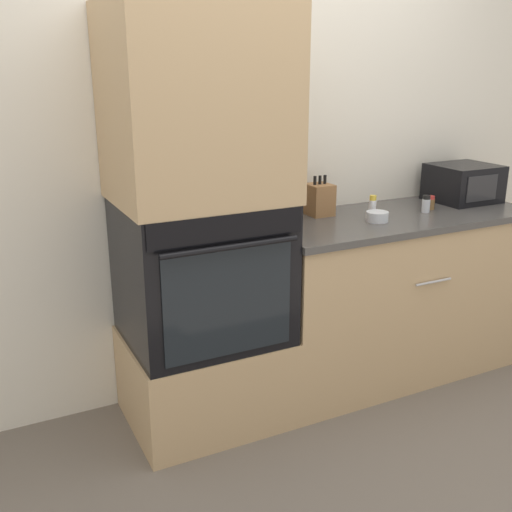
% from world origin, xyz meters
% --- Properties ---
extents(ground_plane, '(12.00, 12.00, 0.00)m').
position_xyz_m(ground_plane, '(0.00, 0.00, 0.00)').
color(ground_plane, '#6B6056').
extents(wall_back, '(8.00, 0.05, 2.50)m').
position_xyz_m(wall_back, '(0.00, 0.63, 1.25)').
color(wall_back, silver).
rests_on(wall_back, ground_plane).
extents(oven_cabinet_base, '(0.72, 0.60, 0.43)m').
position_xyz_m(oven_cabinet_base, '(-0.36, 0.30, 0.22)').
color(oven_cabinet_base, tan).
rests_on(oven_cabinet_base, ground_plane).
extents(wall_oven, '(0.70, 0.64, 0.65)m').
position_xyz_m(wall_oven, '(-0.36, 0.30, 0.76)').
color(wall_oven, black).
rests_on(wall_oven, oven_cabinet_base).
extents(oven_cabinet_upper, '(0.72, 0.60, 0.81)m').
position_xyz_m(oven_cabinet_upper, '(-0.36, 0.30, 1.49)').
color(oven_cabinet_upper, tan).
rests_on(oven_cabinet_upper, wall_oven).
extents(counter_unit, '(1.50, 0.63, 0.90)m').
position_xyz_m(counter_unit, '(0.74, 0.30, 0.45)').
color(counter_unit, tan).
rests_on(counter_unit, ground_plane).
extents(microwave, '(0.35, 0.32, 0.21)m').
position_xyz_m(microwave, '(1.28, 0.39, 1.00)').
color(microwave, black).
rests_on(microwave, counter_unit).
extents(knife_block, '(0.12, 0.13, 0.21)m').
position_xyz_m(knife_block, '(0.36, 0.47, 0.98)').
color(knife_block, olive).
rests_on(knife_block, counter_unit).
extents(bowl, '(0.11, 0.11, 0.05)m').
position_xyz_m(bowl, '(0.55, 0.22, 0.92)').
color(bowl, silver).
rests_on(bowl, counter_unit).
extents(condiment_jar_near, '(0.06, 0.06, 0.07)m').
position_xyz_m(condiment_jar_near, '(0.97, 0.31, 0.93)').
color(condiment_jar_near, brown).
rests_on(condiment_jar_near, counter_unit).
extents(condiment_jar_mid, '(0.04, 0.04, 0.09)m').
position_xyz_m(condiment_jar_mid, '(0.90, 0.26, 0.94)').
color(condiment_jar_mid, silver).
rests_on(condiment_jar_mid, counter_unit).
extents(condiment_jar_far, '(0.04, 0.04, 0.11)m').
position_xyz_m(condiment_jar_far, '(0.59, 0.31, 0.95)').
color(condiment_jar_far, silver).
rests_on(condiment_jar_far, counter_unit).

